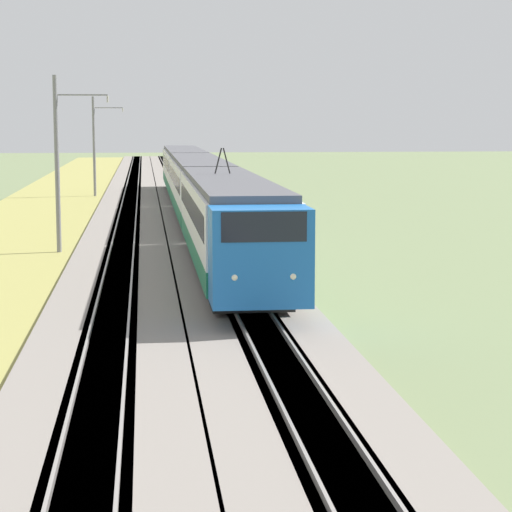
# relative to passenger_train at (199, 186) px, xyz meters

# --- Properties ---
(ballast_main) EXTENTS (240.00, 4.40, 0.30)m
(ballast_main) POSITION_rel_passenger_train_xyz_m (-6.51, 4.33, -2.26)
(ballast_main) COLOR gray
(ballast_main) RESTS_ON ground
(ballast_adjacent) EXTENTS (240.00, 4.40, 0.30)m
(ballast_adjacent) POSITION_rel_passenger_train_xyz_m (-6.51, 0.00, -2.26)
(ballast_adjacent) COLOR gray
(ballast_adjacent) RESTS_ON ground
(track_main) EXTENTS (240.00, 1.57, 0.45)m
(track_main) POSITION_rel_passenger_train_xyz_m (-6.51, 4.33, -2.25)
(track_main) COLOR #4C4238
(track_main) RESTS_ON ground
(track_adjacent) EXTENTS (240.00, 1.57, 0.45)m
(track_adjacent) POSITION_rel_passenger_train_xyz_m (-6.51, 0.00, -2.25)
(track_adjacent) COLOR #4C4238
(track_adjacent) RESTS_ON ground
(grass_verge) EXTENTS (240.00, 9.65, 0.12)m
(grass_verge) POSITION_rel_passenger_train_xyz_m (-6.51, 9.56, -2.35)
(grass_verge) COLOR #99934C
(grass_verge) RESTS_ON ground
(passenger_train) EXTENTS (65.08, 3.01, 5.14)m
(passenger_train) POSITION_rel_passenger_train_xyz_m (0.00, 0.00, 0.00)
(passenger_train) COLOR blue
(passenger_train) RESTS_ON ground
(catenary_mast_mid) EXTENTS (0.22, 2.56, 8.36)m
(catenary_mast_mid) POSITION_rel_passenger_train_xyz_m (-12.57, 7.24, 1.91)
(catenary_mast_mid) COLOR slate
(catenary_mast_mid) RESTS_ON ground
(catenary_mast_far) EXTENTS (0.22, 2.56, 8.26)m
(catenary_mast_far) POSITION_rel_passenger_train_xyz_m (23.37, 7.23, 1.86)
(catenary_mast_far) COLOR slate
(catenary_mast_far) RESTS_ON ground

